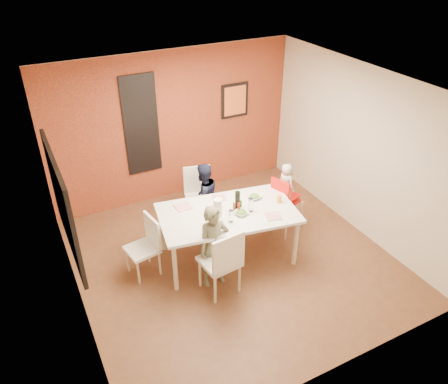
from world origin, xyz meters
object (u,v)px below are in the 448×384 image
chair_left (147,243)px  child_far (203,197)px  chair_near (223,260)px  child_near (214,247)px  dining_table (228,216)px  high_chair (284,200)px  wine_bottle (237,201)px  toddler (286,182)px  paper_towel_roll (218,208)px  chair_far (198,192)px

chair_left → child_far: 1.36m
chair_near → child_near: 0.26m
chair_left → dining_table: bearing=68.9°
high_chair → wine_bottle: (-0.96, -0.18, 0.36)m
toddler → paper_towel_roll: toddler is taller
chair_near → toddler: toddler is taller
dining_table → high_chair: (1.11, 0.18, -0.14)m
paper_towel_roll → child_far: bearing=78.6°
child_far → paper_towel_roll: 1.00m
high_chair → paper_towel_roll: 1.35m
chair_left → paper_towel_roll: (1.01, -0.26, 0.46)m
dining_table → high_chair: 1.14m
dining_table → paper_towel_roll: paper_towel_roll is taller
chair_near → toddler: bearing=-157.5°
chair_far → paper_towel_roll: paper_towel_roll is taller
toddler → paper_towel_roll: bearing=93.3°
dining_table → child_near: 0.61m
toddler → dining_table: bearing=93.6°
chair_left → paper_towel_roll: size_ratio=3.31×
dining_table → chair_left: chair_left is taller
child_near → toddler: size_ratio=1.97×
chair_left → wine_bottle: wine_bottle is taller
child_far → chair_far: bearing=-108.7°
dining_table → child_far: (0.01, 0.89, -0.17)m
dining_table → child_far: 0.90m
chair_left → child_near: child_near is taller
dining_table → chair_far: (0.03, 1.13, -0.21)m
dining_table → chair_far: bearing=88.4°
child_near → chair_near: bearing=-88.5°
child_near → child_far: child_near is taller
chair_left → paper_towel_roll: bearing=65.8°
chair_far → child_far: size_ratio=0.83×
dining_table → paper_towel_roll: (-0.17, -0.02, 0.21)m
chair_near → paper_towel_roll: paper_towel_roll is taller
chair_near → wine_bottle: size_ratio=3.55×
chair_far → child_near: bearing=-92.9°
dining_table → paper_towel_roll: bearing=-172.5°
high_chair → child_near: bearing=93.0°
chair_near → chair_far: chair_near is taller
chair_far → child_near: size_ratio=0.77×
wine_bottle → paper_towel_roll: 0.33m
child_near → toddler: bearing=20.4°
child_far → toddler: 1.36m
chair_left → child_far: (1.19, 0.64, 0.08)m
chair_far → child_near: child_near is taller
high_chair → chair_near: bearing=100.9°
wine_bottle → paper_towel_roll: size_ratio=1.07×
dining_table → toddler: (1.14, 0.19, 0.17)m
dining_table → wine_bottle: (0.16, 0.00, 0.22)m
child_near → child_far: (0.44, 1.30, -0.04)m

